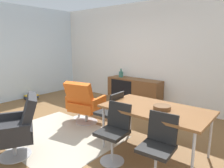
{
  "coord_description": "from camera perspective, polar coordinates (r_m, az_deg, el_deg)",
  "views": [
    {
      "loc": [
        2.93,
        -2.45,
        1.73
      ],
      "look_at": [
        0.46,
        0.54,
        0.93
      ],
      "focal_mm": 32.79,
      "sensor_mm": 36.0,
      "label": 1
    }
  ],
  "objects": [
    {
      "name": "dining_chair_near_window",
      "position": [
        3.77,
        -0.29,
        -7.89
      ],
      "size": [
        0.44,
        0.41,
        0.86
      ],
      "color": "black",
      "rests_on": "ground_plane"
    },
    {
      "name": "area_rug",
      "position": [
        4.09,
        -15.03,
        -13.74
      ],
      "size": [
        2.2,
        1.7,
        0.01
      ],
      "primitive_type": "cube",
      "color": "#B7AD99",
      "rests_on": "ground_plane"
    },
    {
      "name": "vase_cobalt",
      "position": [
        6.02,
        2.54,
        2.79
      ],
      "size": [
        0.13,
        0.13,
        0.24
      ],
      "color": "#337266",
      "rests_on": "sideboard"
    },
    {
      "name": "wooden_bowl_on_table",
      "position": [
        3.16,
        13.76,
        -6.36
      ],
      "size": [
        0.26,
        0.26,
        0.06
      ],
      "primitive_type": "cylinder",
      "color": "brown",
      "rests_on": "dining_table"
    },
    {
      "name": "lounge_chair_red",
      "position": [
        4.41,
        -7.75,
        -5.11
      ],
      "size": [
        0.81,
        0.77,
        0.95
      ],
      "color": "#D85919",
      "rests_on": "ground_plane"
    },
    {
      "name": "wall_back",
      "position": [
        5.85,
        9.47,
        8.23
      ],
      "size": [
        6.8,
        0.12,
        2.8
      ],
      "primitive_type": "cube",
      "color": "white",
      "rests_on": "ground_plane"
    },
    {
      "name": "ground_plane",
      "position": [
        4.19,
        -9.9,
        -12.91
      ],
      "size": [
        8.32,
        8.32,
        0.0
      ],
      "primitive_type": "plane",
      "color": "brown"
    },
    {
      "name": "dining_table",
      "position": [
        3.23,
        12.0,
        -7.26
      ],
      "size": [
        1.6,
        0.9,
        0.74
      ],
      "color": "brown",
      "rests_on": "ground_plane"
    },
    {
      "name": "armchair_black_shell",
      "position": [
        3.48,
        -24.85,
        -10.76
      ],
      "size": [
        0.88,
        0.87,
        0.95
      ],
      "color": "#262628",
      "rests_on": "ground_plane"
    },
    {
      "name": "magazine_stack",
      "position": [
        6.77,
        -21.54,
        -3.4
      ],
      "size": [
        0.32,
        0.38,
        0.14
      ],
      "color": "#262626",
      "rests_on": "ground_plane"
    },
    {
      "name": "side_table_round",
      "position": [
        4.79,
        -9.31,
        -5.61
      ],
      "size": [
        0.44,
        0.44,
        0.52
      ],
      "color": "white",
      "rests_on": "ground_plane"
    },
    {
      "name": "dining_chair_front_right",
      "position": [
        2.71,
        12.78,
        -16.31
      ],
      "size": [
        0.43,
        0.45,
        0.86
      ],
      "color": "black",
      "rests_on": "ground_plane"
    },
    {
      "name": "sideboard",
      "position": [
        5.82,
        6.16,
        -1.26
      ],
      "size": [
        1.6,
        0.45,
        0.72
      ],
      "color": "brown",
      "rests_on": "ground_plane"
    },
    {
      "name": "dining_chair_front_left",
      "position": [
        3.05,
        0.71,
        -12.74
      ],
      "size": [
        0.43,
        0.45,
        0.86
      ],
      "color": "black",
      "rests_on": "ground_plane"
    },
    {
      "name": "fruit_bowl",
      "position": [
        4.73,
        -9.41,
        -2.9
      ],
      "size": [
        0.2,
        0.2,
        0.11
      ],
      "color": "#262628",
      "rests_on": "side_table_round"
    }
  ]
}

